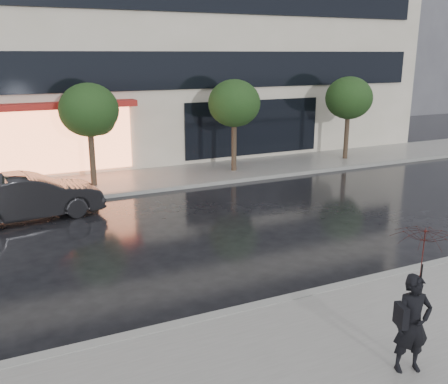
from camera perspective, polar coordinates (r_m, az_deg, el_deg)
ground at (r=12.06m, az=9.54°, el=-9.25°), size 120.00×120.00×0.00m
sidewalk_near at (r=9.87m, az=20.69°, el=-15.70°), size 60.00×4.50×0.12m
sidewalk_far at (r=20.80m, az=-6.61°, el=1.68°), size 60.00×3.50×0.12m
curb_near at (r=11.31m, az=12.47°, el=-10.77°), size 60.00×0.25×0.14m
curb_far at (r=19.20m, az=-4.92°, el=0.58°), size 60.00×0.25×0.14m
bg_building_right at (r=49.20m, az=16.90°, el=18.43°), size 12.00×12.00×16.00m
tree_mid_west at (r=19.37m, az=-15.01°, el=8.84°), size 2.20×2.20×3.99m
tree_mid_east at (r=21.27m, az=1.28°, el=9.92°), size 2.20×2.20×3.99m
tree_far_east at (r=24.53m, az=14.14°, el=10.22°), size 2.20×2.20×3.99m
parked_car at (r=16.62m, az=-21.32°, el=-0.51°), size 4.49×1.95×1.44m
pedestrian_with_umbrella at (r=8.26m, az=21.51°, el=-8.96°), size 1.27×1.29×2.41m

